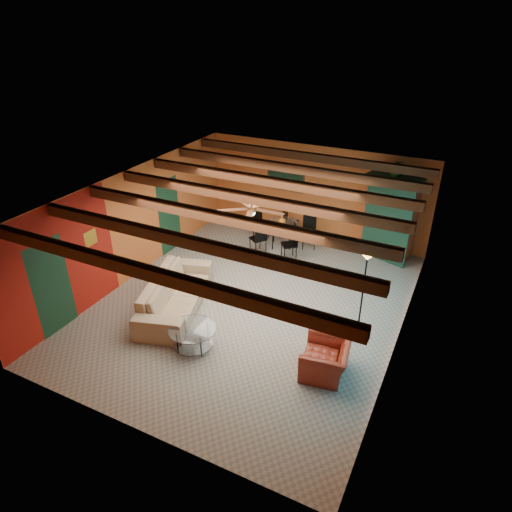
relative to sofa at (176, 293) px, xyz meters
The scene contains 11 objects.
room 2.65m from the sofa, 34.87° to the left, with size 6.52×8.01×2.71m.
sofa is the anchor object (origin of this frame).
armchair 3.71m from the sofa, ahead, with size 0.96×0.84×0.63m, color maroon.
coffee_table 1.48m from the sofa, 42.17° to the right, with size 0.94×0.94×0.48m, color silver, non-canonical shape.
dining_table 3.96m from the sofa, 76.75° to the left, with size 1.89×1.89×0.98m, color silver, non-canonical shape.
armoire 5.92m from the sofa, 51.54° to the left, with size 1.26×0.62×2.21m, color brown.
floor_lamp 4.07m from the sofa, 13.96° to the left, with size 0.39×0.39×1.95m, color black, non-canonical shape.
ceiling_fan 2.61m from the sofa, 31.82° to the left, with size 1.50×1.50×0.44m, color #472614, non-canonical shape.
painting 5.06m from the sofa, 83.47° to the left, with size 1.05×0.03×0.65m, color black.
potted_plant 6.23m from the sofa, 51.54° to the left, with size 0.45×0.39×0.49m, color #26661E.
vase 4.02m from the sofa, 76.75° to the left, with size 0.20×0.20×0.21m, color orange.
Camera 1 is at (3.91, -7.72, 5.99)m, focal length 31.91 mm.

